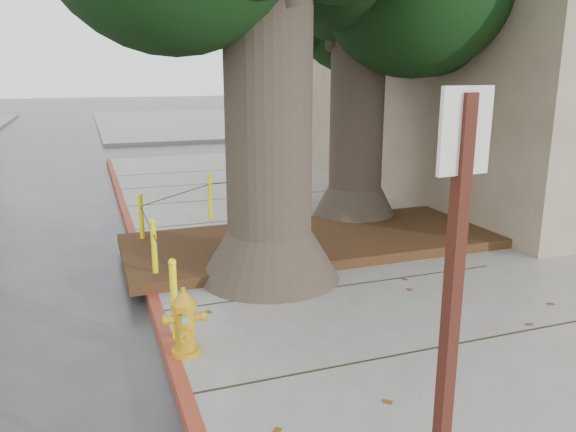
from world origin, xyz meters
name	(u,v)px	position (x,y,z in m)	size (l,w,h in m)	color
ground	(376,372)	(0.00, 0.00, 0.00)	(140.00, 140.00, 0.00)	#28282B
sidewalk_far	(231,121)	(6.00, 30.00, 0.07)	(16.00, 20.00, 0.15)	slate
curb_red	(154,302)	(-2.00, 2.50, 0.07)	(0.14, 26.00, 0.16)	maroon
planter_bed	(314,241)	(0.90, 3.90, 0.23)	(6.40, 2.60, 0.16)	black
building_corner	(554,0)	(10.00, 8.50, 5.00)	(12.00, 13.00, 10.00)	tan
building_side_white	(407,47)	(16.00, 26.00, 4.50)	(10.00, 10.00, 9.00)	silver
building_side_grey	(436,30)	(22.00, 32.00, 6.00)	(12.00, 14.00, 12.00)	slate
bollard_ring	(207,219)	(-0.87, 4.38, 0.66)	(3.79, 5.39, 0.95)	#FCEF0E
fire_hydrant	(185,322)	(-1.86, 0.79, 0.51)	(0.39, 0.36, 0.75)	gold
signpost	(449,344)	(-1.08, -2.58, 1.77)	(0.28, 0.07, 2.86)	#471911
car_silver	(298,127)	(6.64, 19.85, 0.57)	(1.35, 3.36, 1.14)	#999A9E
car_red	(374,127)	(10.14, 18.94, 0.56)	(1.18, 3.38, 1.11)	maroon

